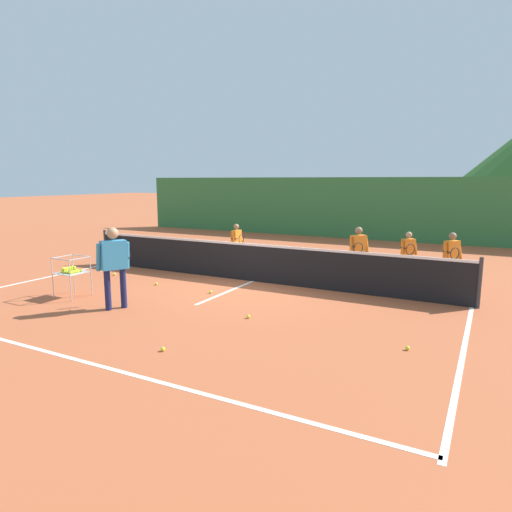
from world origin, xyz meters
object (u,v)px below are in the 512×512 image
student_1 (358,248)px  tennis_ball_3 (211,292)px  student_3 (452,253)px  ball_cart (71,271)px  tennis_ball_1 (156,284)px  tennis_ball_0 (163,349)px  tennis_ball_5 (248,317)px  tennis_ball_4 (114,274)px  student_0 (237,240)px  instructor (114,260)px  tennis_net (253,262)px  student_2 (408,250)px  tennis_ball_2 (408,348)px

student_1 → tennis_ball_3: student_1 is taller
student_3 → ball_cart: student_3 is taller
tennis_ball_1 → student_3: bearing=28.8°
tennis_ball_0 → tennis_ball_5: (0.35, 2.04, 0.00)m
student_1 → tennis_ball_1: size_ratio=20.12×
tennis_ball_4 → tennis_ball_0: bearing=-37.8°
student_0 → ball_cart: 5.29m
instructor → ball_cart: bearing=171.8°
tennis_ball_0 → tennis_ball_1: bearing=131.8°
tennis_ball_4 → tennis_ball_5: size_ratio=1.00×
tennis_net → student_0: 2.50m
student_2 → ball_cart: student_2 is taller
instructor → student_0: instructor is taller
tennis_net → tennis_ball_0: (1.05, -4.81, -0.47)m
student_0 → tennis_ball_0: (2.66, -6.72, -0.71)m
student_0 → tennis_ball_0: bearing=-68.4°
student_1 → tennis_ball_1: student_1 is taller
student_3 → student_1: bearing=-167.8°
tennis_net → instructor: bearing=-109.9°
ball_cart → tennis_ball_2: (7.13, 0.22, -0.56)m
tennis_ball_1 → tennis_ball_4: bearing=169.1°
student_0 → student_3: size_ratio=0.95×
student_3 → tennis_ball_1: bearing=-151.2°
tennis_ball_4 → tennis_ball_5: same height
student_1 → tennis_ball_0: (-1.23, -6.35, -0.79)m
tennis_ball_2 → tennis_ball_1: bearing=166.3°
tennis_ball_0 → tennis_ball_5: same height
ball_cart → instructor: bearing=-8.2°
student_2 → tennis_ball_3: 5.47m
student_0 → student_2: bearing=6.3°
student_2 → tennis_ball_0: (-2.33, -7.27, -0.69)m
ball_cart → tennis_ball_5: ball_cart is taller
instructor → tennis_ball_0: bearing=-30.3°
instructor → tennis_net: bearing=70.1°
tennis_ball_0 → tennis_ball_3: size_ratio=1.00×
tennis_net → student_1: student_1 is taller
student_2 → tennis_ball_4: (-7.04, -3.62, -0.69)m
student_2 → tennis_ball_5: size_ratio=17.76×
student_3 → tennis_ball_3: student_3 is taller
student_0 → tennis_ball_2: size_ratio=18.19×
tennis_ball_2 → student_2: bearing=99.7°
student_3 → tennis_net: bearing=-155.8°
student_2 → tennis_ball_0: size_ratio=17.76×
tennis_net → student_1: bearing=34.0°
tennis_ball_1 → tennis_net: bearing=38.2°
student_1 → student_3: student_1 is taller
student_1 → ball_cart: bearing=-136.8°
instructor → tennis_ball_2: 5.67m
ball_cart → tennis_ball_4: ball_cart is taller
student_2 → tennis_ball_1: student_2 is taller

